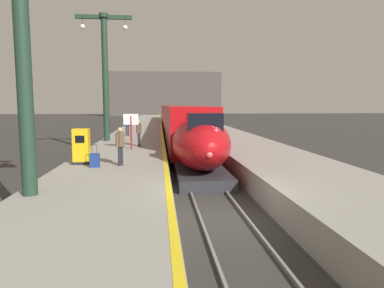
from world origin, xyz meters
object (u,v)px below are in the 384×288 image
object	(u,v)px
rolling_suitcase	(95,160)
departure_info_board	(131,124)
passenger_mid_platform	(127,124)
passenger_near_edge	(120,143)
passenger_far_waiting	(139,131)
ticket_machine_yellow	(82,148)
station_column_mid	(105,65)
highspeed_train_main	(176,119)

from	to	relation	value
rolling_suitcase	departure_info_board	world-z (taller)	departure_info_board
passenger_mid_platform	rolling_suitcase	world-z (taller)	passenger_mid_platform
passenger_near_edge	passenger_far_waiting	world-z (taller)	same
passenger_near_edge	passenger_far_waiting	bearing A→B (deg)	86.68
rolling_suitcase	ticket_machine_yellow	world-z (taller)	ticket_machine_yellow
station_column_mid	passenger_near_edge	xyz separation A→B (m)	(2.15, -10.91, -4.52)
passenger_near_edge	departure_info_board	size ratio (longest dim) A/B	0.80
rolling_suitcase	departure_info_board	size ratio (longest dim) A/B	0.46
passenger_near_edge	ticket_machine_yellow	bearing A→B (deg)	161.24
passenger_near_edge	rolling_suitcase	size ratio (longest dim) A/B	1.72
highspeed_train_main	passenger_mid_platform	distance (m)	11.89
station_column_mid	departure_info_board	size ratio (longest dim) A/B	4.32
station_column_mid	departure_info_board	world-z (taller)	station_column_mid
highspeed_train_main	passenger_far_waiting	world-z (taller)	highspeed_train_main
passenger_mid_platform	passenger_far_waiting	size ratio (longest dim) A/B	1.00
station_column_mid	passenger_mid_platform	distance (m)	6.22
highspeed_train_main	ticket_machine_yellow	xyz separation A→B (m)	(-5.55, -25.32, -0.17)
station_column_mid	highspeed_train_main	bearing A→B (deg)	68.55
passenger_mid_platform	ticket_machine_yellow	bearing A→B (deg)	-93.14
highspeed_train_main	passenger_mid_platform	xyz separation A→B (m)	(-4.76, -10.89, 0.08)
passenger_far_waiting	departure_info_board	bearing A→B (deg)	-104.10
passenger_mid_platform	departure_info_board	world-z (taller)	departure_info_board
passenger_near_edge	ticket_machine_yellow	distance (m)	1.92
highspeed_train_main	rolling_suitcase	xyz separation A→B (m)	(-4.81, -26.28, -0.61)
passenger_near_edge	highspeed_train_main	bearing A→B (deg)	81.77
ticket_machine_yellow	passenger_far_waiting	bearing A→B (deg)	71.41
departure_info_board	station_column_mid	bearing A→B (deg)	112.76
station_column_mid	departure_info_board	bearing A→B (deg)	-67.24
highspeed_train_main	station_column_mid	size ratio (longest dim) A/B	6.14
ticket_machine_yellow	departure_info_board	xyz separation A→B (m)	(1.84, 5.09, 0.77)
rolling_suitcase	ticket_machine_yellow	bearing A→B (deg)	127.71
passenger_mid_platform	passenger_far_waiting	distance (m)	7.96
passenger_mid_platform	departure_info_board	xyz separation A→B (m)	(1.05, -9.34, 0.52)
station_column_mid	passenger_far_waiting	distance (m)	6.39
passenger_near_edge	ticket_machine_yellow	size ratio (longest dim) A/B	1.06
passenger_mid_platform	departure_info_board	bearing A→B (deg)	-83.60
passenger_far_waiting	ticket_machine_yellow	bearing A→B (deg)	-108.59
highspeed_train_main	passenger_near_edge	xyz separation A→B (m)	(-3.75, -25.93, 0.08)
highspeed_train_main	passenger_far_waiting	bearing A→B (deg)	-100.09
passenger_near_edge	rolling_suitcase	xyz separation A→B (m)	(-1.06, -0.35, -0.69)
station_column_mid	passenger_mid_platform	size ratio (longest dim) A/B	5.42
passenger_near_edge	passenger_mid_platform	distance (m)	15.07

